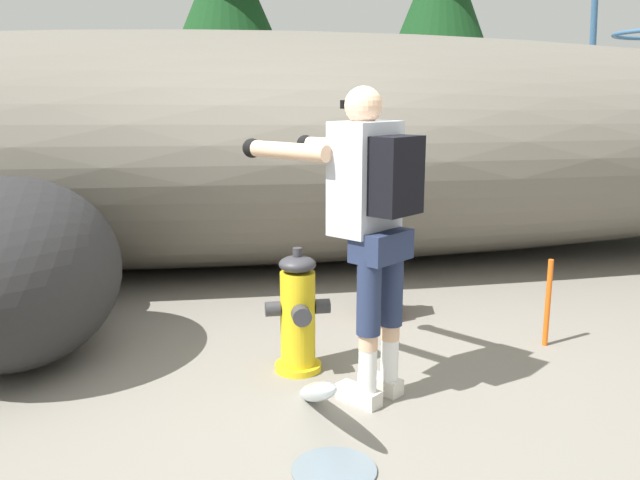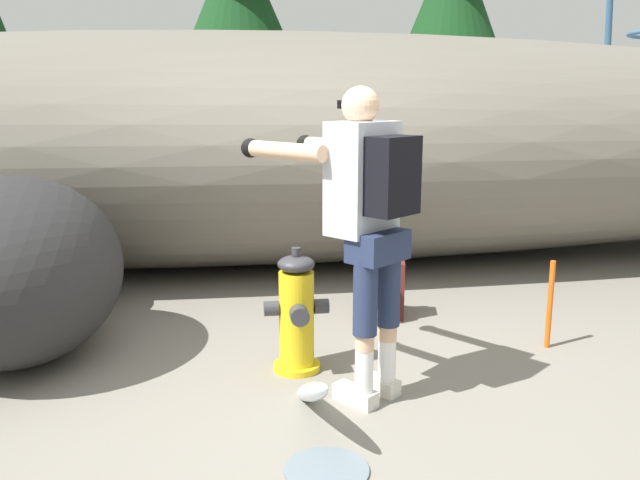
# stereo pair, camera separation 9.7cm
# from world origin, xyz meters

# --- Properties ---
(ground_plane) EXTENTS (56.00, 56.00, 0.04)m
(ground_plane) POSITION_xyz_m (0.00, 0.00, -0.02)
(ground_plane) COLOR slate
(dirt_embankment) EXTENTS (17.44, 3.20, 2.27)m
(dirt_embankment) POSITION_xyz_m (0.00, 3.23, 1.13)
(dirt_embankment) COLOR #666056
(dirt_embankment) RESTS_ON ground_plane
(fire_hydrant) EXTENTS (0.39, 0.34, 0.77)m
(fire_hydrant) POSITION_xyz_m (-0.08, 0.36, 0.36)
(fire_hydrant) COLOR gold
(fire_hydrant) RESTS_ON ground_plane
(hydrant_water_jet) EXTENTS (0.39, 1.20, 0.58)m
(hydrant_water_jet) POSITION_xyz_m (-0.08, -0.36, 0.13)
(hydrant_water_jet) COLOR silver
(hydrant_water_jet) RESTS_ON ground_plane
(utility_worker) EXTENTS (0.90, 1.00, 1.71)m
(utility_worker) POSITION_xyz_m (0.24, -0.05, 1.08)
(utility_worker) COLOR beige
(utility_worker) RESTS_ON ground_plane
(spare_backpack) EXTENTS (0.34, 0.33, 0.47)m
(spare_backpack) POSITION_xyz_m (0.69, 1.24, 0.22)
(spare_backpack) COLOR #511E19
(spare_backpack) RESTS_ON ground_plane
(boulder_large) EXTENTS (1.31, 1.56, 1.18)m
(boulder_large) POSITION_xyz_m (-1.80, 0.79, 0.59)
(boulder_large) COLOR #242324
(boulder_large) RESTS_ON ground_plane
(boulder_mid) EXTENTS (1.38, 1.38, 0.67)m
(boulder_mid) POSITION_xyz_m (-1.85, 1.68, 0.33)
(boulder_mid) COLOR #1E202D
(boulder_mid) RESTS_ON ground_plane
(survey_stake) EXTENTS (0.04, 0.04, 0.60)m
(survey_stake) POSITION_xyz_m (1.63, 0.47, 0.30)
(survey_stake) COLOR #E55914
(survey_stake) RESTS_ON ground_plane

